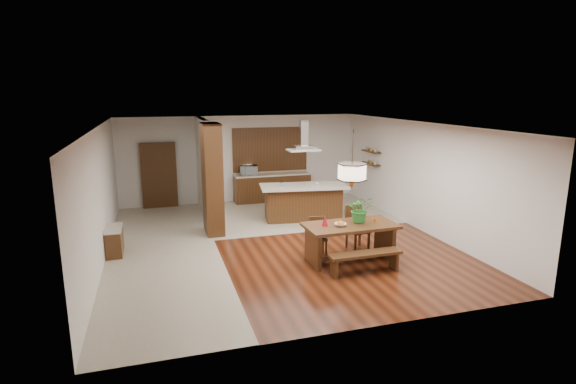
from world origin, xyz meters
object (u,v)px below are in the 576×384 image
object	(u,v)px
dining_chair_left	(318,236)
foliage_plant	(360,209)
pendant_lantern	(352,160)
dining_chair_right	(358,228)
kitchen_island	(303,202)
range_hood	(304,135)
dining_table	(350,234)
island_cup	(317,183)
dining_bench	(365,263)
hallway_console	(114,241)
microwave	(249,170)
fruit_bowl	(340,225)

from	to	relation	value
dining_chair_left	foliage_plant	bearing A→B (deg)	-26.68
dining_chair_left	pendant_lantern	distance (m)	1.99
foliage_plant	dining_chair_right	bearing A→B (deg)	67.41
kitchen_island	range_hood	bearing A→B (deg)	97.98
pendant_lantern	dining_table	bearing A→B (deg)	180.00
pendant_lantern	range_hood	distance (m)	3.43
island_cup	dining_bench	bearing A→B (deg)	-96.35
hallway_console	dining_chair_right	size ratio (longest dim) A/B	0.84
hallway_console	microwave	xyz separation A→B (m)	(4.00, 3.98, 0.79)
range_hood	pendant_lantern	bearing A→B (deg)	-91.10
hallway_console	island_cup	xyz separation A→B (m)	(5.48, 1.41, 0.76)
dining_chair_left	foliage_plant	world-z (taller)	foliage_plant
hallway_console	pendant_lantern	xyz separation A→B (m)	(5.02, -1.92, 1.93)
dining_table	foliage_plant	bearing A→B (deg)	15.81
foliage_plant	range_hood	size ratio (longest dim) A/B	0.67
dining_chair_left	kitchen_island	world-z (taller)	kitchen_island
dining_table	island_cup	xyz separation A→B (m)	(0.47, 3.34, 0.46)
pendant_lantern	fruit_bowl	xyz separation A→B (m)	(-0.27, -0.07, -1.38)
dining_chair_left	microwave	bearing A→B (deg)	103.08
hallway_console	foliage_plant	bearing A→B (deg)	-19.33
hallway_console	dining_table	world-z (taller)	dining_table
foliage_plant	island_cup	world-z (taller)	foliage_plant
dining_bench	dining_chair_right	world-z (taller)	dining_chair_right
kitchen_island	island_cup	bearing A→B (deg)	-4.14
dining_chair_left	microwave	distance (m)	5.37
kitchen_island	foliage_plant	bearing A→B (deg)	-78.70
range_hood	microwave	xyz separation A→B (m)	(-1.09, 2.48, -1.36)
island_cup	range_hood	bearing A→B (deg)	167.31
dining_chair_right	dining_bench	bearing A→B (deg)	-118.03
dining_chair_right	fruit_bowl	xyz separation A→B (m)	(-0.76, -0.70, 0.35)
range_hood	kitchen_island	bearing A→B (deg)	-90.00
dining_bench	dining_chair_left	distance (m)	1.45
dining_chair_right	kitchen_island	size ratio (longest dim) A/B	0.40
dining_bench	hallway_console	bearing A→B (deg)	152.23
dining_table	fruit_bowl	size ratio (longest dim) A/B	7.99
dining_chair_right	kitchen_island	bearing A→B (deg)	89.89
pendant_lantern	foliage_plant	distance (m)	1.14
foliage_plant	dining_chair_left	bearing A→B (deg)	145.67
dining_chair_right	dining_table	bearing A→B (deg)	-136.76
dining_table	fruit_bowl	world-z (taller)	fruit_bowl
dining_bench	pendant_lantern	size ratio (longest dim) A/B	1.19
pendant_lantern	kitchen_island	distance (m)	3.83
dining_table	pendant_lantern	size ratio (longest dim) A/B	1.55
dining_table	dining_chair_right	distance (m)	0.80
island_cup	microwave	distance (m)	2.97
island_cup	microwave	bearing A→B (deg)	120.06
island_cup	microwave	world-z (taller)	microwave
hallway_console	pendant_lantern	bearing A→B (deg)	-20.98
hallway_console	dining_bench	xyz separation A→B (m)	(5.03, -2.65, -0.10)
dining_chair_left	dining_chair_right	bearing A→B (deg)	8.90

